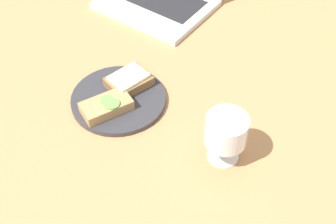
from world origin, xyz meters
TOP-DOWN VIEW (x-y plane):
  - wooden_table at (0.00, 0.00)cm, footprint 140.00×140.00cm
  - plate at (-11.18, -7.80)cm, footprint 22.16×22.16cm
  - sandwich_with_cucumber at (-10.61, -12.40)cm, footprint 10.05×12.65cm
  - sandwich_with_cheese at (-11.69, -3.17)cm, footprint 9.85×11.53cm
  - wine_glass at (17.08, -7.52)cm, footprint 8.65×8.65cm

SIDE VIEW (x-z plane):
  - wooden_table at x=0.00cm, z-range 0.00..3.00cm
  - plate at x=-11.18cm, z-range 3.00..4.29cm
  - sandwich_with_cucumber at x=-10.61cm, z-range 4.17..7.17cm
  - sandwich_with_cheese at x=-11.69cm, z-range 4.21..7.32cm
  - wine_glass at x=17.08cm, z-range 5.05..16.54cm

